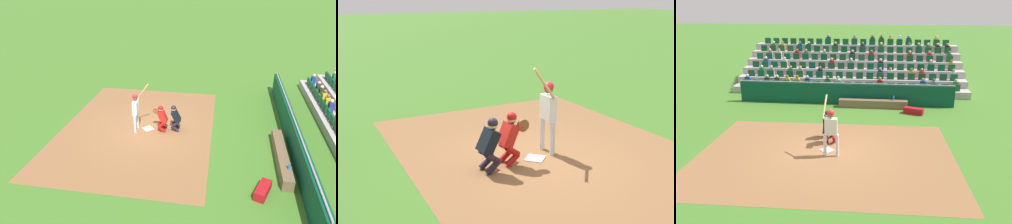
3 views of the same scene
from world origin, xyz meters
The scene contains 6 objects.
ground_plane centered at (0.00, 0.00, 0.00)m, with size 160.00×160.00×0.00m, color #3D6F24.
infield_dirt_patch centered at (0.00, 0.50, 0.00)m, with size 9.73×7.04×0.01m, color brown.
home_plate_marker centered at (0.00, 0.00, 0.02)m, with size 0.44×0.44×0.02m, color white.
batter_at_plate centered at (-0.23, 0.48, 1.16)m, with size 0.63×0.71×2.27m.
catcher_crouching centered at (-0.03, -0.68, 0.72)m, with size 0.47×0.72×1.29m.
home_plate_umpire centered at (0.15, -1.28, 0.70)m, with size 0.48×0.49×1.28m.
Camera 2 is at (7.89, -4.72, 3.90)m, focal length 42.94 mm.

